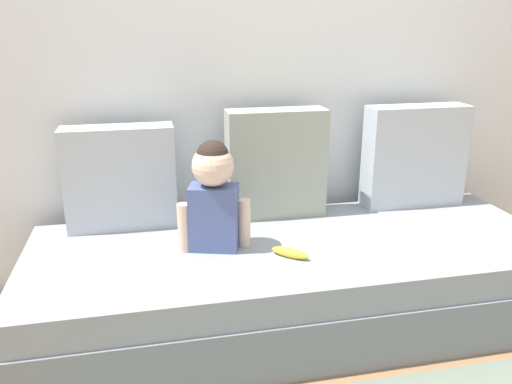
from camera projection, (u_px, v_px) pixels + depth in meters
The scene contains 8 objects.
ground_plane at pixel (293, 316), 2.42m from camera, with size 12.00×12.00×0.00m, color #93704C.
back_wall at pixel (266, 51), 2.59m from camera, with size 5.63×0.10×2.36m, color silver.
couch at pixel (294, 280), 2.36m from camera, with size 2.43×0.92×0.38m.
throw_pillow_left at pixel (120, 178), 2.40m from camera, with size 0.51×0.16×0.49m, color #B2BCC6.
throw_pillow_center at pixel (276, 164), 2.55m from camera, with size 0.49×0.16×0.54m, color #99A393.
throw_pillow_right at pixel (414, 156), 2.70m from camera, with size 0.53×0.16×0.53m, color #B2BCC6.
toddler at pixel (214, 192), 2.16m from camera, with size 0.32×0.18×0.48m.
banana at pixel (290, 253), 2.15m from camera, with size 0.17×0.04×0.04m, color yellow.
Camera 1 is at (-0.62, -2.03, 1.33)m, focal length 36.04 mm.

